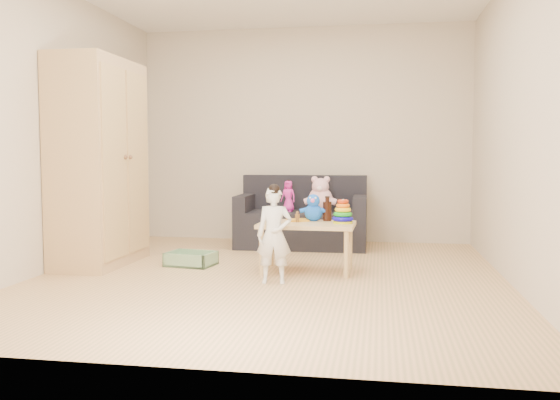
% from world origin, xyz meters
% --- Properties ---
extents(room, '(4.50, 4.50, 4.50)m').
position_xyz_m(room, '(0.00, 0.00, 1.30)').
color(room, tan).
rests_on(room, ground).
extents(wardrobe, '(0.54, 1.09, 1.96)m').
position_xyz_m(wardrobe, '(-1.72, 0.32, 0.98)').
color(wardrobe, tan).
rests_on(wardrobe, ground).
extents(sofa, '(1.48, 0.76, 0.41)m').
position_xyz_m(sofa, '(0.06, 1.71, 0.21)').
color(sofa, black).
rests_on(sofa, ground).
extents(play_table, '(0.86, 0.55, 0.45)m').
position_xyz_m(play_table, '(0.29, 0.27, 0.22)').
color(play_table, '#DAB977').
rests_on(play_table, ground).
extents(storage_bin, '(0.48, 0.39, 0.13)m').
position_xyz_m(storage_bin, '(-0.84, 0.39, 0.06)').
color(storage_bin, gray).
rests_on(storage_bin, ground).
extents(toddler, '(0.30, 0.22, 0.77)m').
position_xyz_m(toddler, '(0.08, -0.24, 0.39)').
color(toddler, silver).
rests_on(toddler, ground).
extents(pink_bear, '(0.31, 0.27, 0.34)m').
position_xyz_m(pink_bear, '(0.27, 1.70, 0.58)').
color(pink_bear, '#FFBBC8').
rests_on(pink_bear, sofa).
extents(doll, '(0.20, 0.17, 0.35)m').
position_xyz_m(doll, '(-0.09, 1.63, 0.59)').
color(doll, '#E62BAB').
rests_on(doll, sofa).
extents(ring_stacker, '(0.19, 0.19, 0.21)m').
position_xyz_m(ring_stacker, '(0.61, 0.28, 0.53)').
color(ring_stacker, '#CACE0A').
rests_on(ring_stacker, play_table).
extents(brown_bottle, '(0.08, 0.08, 0.23)m').
position_xyz_m(brown_bottle, '(0.46, 0.45, 0.54)').
color(brown_bottle, black).
rests_on(brown_bottle, play_table).
extents(blue_plush, '(0.23, 0.19, 0.25)m').
position_xyz_m(blue_plush, '(0.33, 0.43, 0.57)').
color(blue_plush, blue).
rests_on(blue_plush, play_table).
extents(wooden_figure, '(0.05, 0.04, 0.10)m').
position_xyz_m(wooden_figure, '(0.20, 0.29, 0.50)').
color(wooden_figure, brown).
rests_on(wooden_figure, play_table).
extents(yellow_book, '(0.23, 0.23, 0.01)m').
position_xyz_m(yellow_book, '(0.19, 0.41, 0.45)').
color(yellow_book, orange).
rests_on(yellow_book, play_table).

